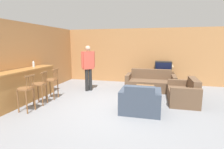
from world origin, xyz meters
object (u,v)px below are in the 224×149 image
armchair_near (140,102)px  loveseat_right (184,94)px  tv (163,67)px  book_on_table (142,88)px  bar_chair_mid (40,86)px  person_by_window (88,65)px  coffee_table (145,89)px  bar_chair_near (26,91)px  couch_far (150,83)px  bottle (34,64)px  bar_chair_far (52,82)px  tv_unit (162,79)px  table_lamp (171,65)px

armchair_near → loveseat_right: armchair_near is taller
tv → book_on_table: bearing=-106.6°
bar_chair_mid → person_by_window: (0.83, 1.91, 0.45)m
coffee_table → loveseat_right: bearing=-2.0°
bar_chair_near → couch_far: size_ratio=0.53×
coffee_table → book_on_table: size_ratio=4.41×
loveseat_right → book_on_table: 1.33m
bar_chair_mid → bottle: bearing=136.3°
loveseat_right → tv: tv is taller
bar_chair_near → coffee_table: (3.10, 1.93, -0.23)m
couch_far → person_by_window: (-2.42, -0.70, 0.74)m
bar_chair_mid → loveseat_right: (4.35, 1.28, -0.29)m
bar_chair_near → coffee_table: bearing=31.9°
bar_chair_far → tv_unit: 4.77m
bar_chair_mid → table_lamp: table_lamp is taller
tv_unit → coffee_table: bearing=-106.4°
loveseat_right → book_on_table: (-1.31, -0.13, 0.14)m
table_lamp → person_by_window: person_by_window is taller
table_lamp → bar_chair_mid: bearing=-139.1°
tv_unit → person_by_window: person_by_window is taller
bar_chair_far → bar_chair_mid: bearing=-90.0°
coffee_table → table_lamp: size_ratio=2.05×
tv → table_lamp: (0.35, 0.00, 0.07)m
couch_far → tv: tv is taller
coffee_table → bar_chair_near: bearing=-148.1°
bar_chair_far → couch_far: (3.25, 1.98, -0.29)m
bar_chair_near → tv: (3.76, 4.15, 0.29)m
tv → couch_far: bearing=-118.1°
bar_chair_mid → person_by_window: bearing=66.5°
tv → table_lamp: bearing=0.5°
bar_chair_far → tv: size_ratio=1.45×
bar_chair_mid → tv_unit: size_ratio=1.08×
couch_far → coffee_table: (-0.15, -1.29, 0.06)m
bar_chair_far → couch_far: bar_chair_far is taller
loveseat_right → tv_unit: loveseat_right is taller
coffee_table → person_by_window: (-2.27, 0.59, 0.68)m
coffee_table → bar_chair_far: bearing=-167.4°
coffee_table → couch_far: bearing=83.2°
bar_chair_mid → bar_chair_far: size_ratio=1.00×
loveseat_right → coffee_table: (-1.25, 0.04, 0.06)m
armchair_near → bottle: bottle is taller
couch_far → book_on_table: 1.48m
person_by_window → bottle: bearing=-142.7°
loveseat_right → tv_unit: (-0.60, 2.27, 0.02)m
book_on_table → armchair_near: bearing=-88.4°
tv_unit → person_by_window: 3.43m
book_on_table → table_lamp: bearing=66.1°
coffee_table → table_lamp: bearing=65.8°
armchair_near → book_on_table: 1.06m
bar_chair_near → loveseat_right: bar_chair_near is taller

